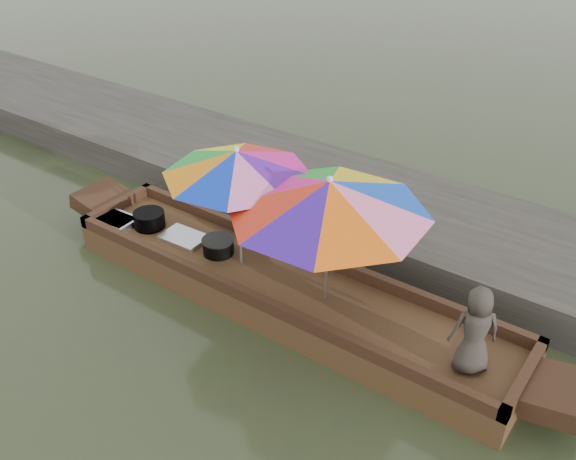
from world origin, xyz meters
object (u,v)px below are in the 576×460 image
Objects in this scene: umbrella_bow at (239,208)px; umbrella_stern at (327,241)px; supply_bag at (273,241)px; charcoal_grill at (218,247)px; boat_hull at (283,292)px; vendor at (475,330)px; cooking_pot at (149,219)px; tray_crayfish at (115,221)px; tray_scallop at (184,238)px.

umbrella_stern is at bearing 0.00° from umbrella_bow.
charcoal_grill is at bearing -139.25° from supply_bag.
vendor is at bearing -2.78° from boat_hull.
umbrella_stern is (2.75, 0.05, 0.67)m from cooking_pot.
boat_hull is 1.12m from umbrella_stern.
tray_crayfish is 1.49× the size of charcoal_grill.
boat_hull is 3.37× the size of umbrella_bow.
charcoal_grill is 0.18× the size of umbrella_stern.
supply_bag reaches higher than tray_crayfish.
cooking_pot is at bearing -178.55° from boat_hull.
umbrella_stern reaches higher than cooking_pot.
tray_scallop is at bearing -179.09° from umbrella_stern.
charcoal_grill is at bearing 179.97° from boat_hull.
umbrella_bow is (-0.15, -0.45, 0.65)m from supply_bag.
supply_bag reaches higher than tray_scallop.
umbrella_stern is (3.19, 0.28, 0.73)m from tray_crayfish.
umbrella_bow is 1.22m from umbrella_stern.
tray_crayfish is at bearing -171.99° from umbrella_bow.
umbrella_stern is at bearing -22.83° from supply_bag.
boat_hull is 2.43m from vendor.
umbrella_bow is (1.53, 0.05, 0.67)m from cooking_pot.
tray_crayfish is (-0.43, -0.22, -0.06)m from cooking_pot.
umbrella_stern is at bearing 0.91° from tray_scallop.
cooking_pot is 2.83m from umbrella_stern.
umbrella_bow reaches higher than tray_scallop.
charcoal_grill is 0.40× the size of vendor.
supply_bag is at bearing 40.75° from charcoal_grill.
umbrella_stern is at bearing -39.62° from vendor.
tray_scallop is at bearing 13.25° from tray_crayfish.
vendor is 1.77m from umbrella_stern.
vendor reaches higher than tray_scallop.
supply_bag is (1.68, 0.50, 0.02)m from cooking_pot.
supply_bag is at bearing 71.11° from umbrella_bow.
tray_scallop is 2.28m from umbrella_stern.
tray_crayfish is 1.06m from tray_scallop.
umbrella_bow is (0.93, 0.03, 0.74)m from tray_scallop.
umbrella_bow is at bearing -38.09° from vendor.
umbrella_bow is (0.37, -0.00, 0.68)m from charcoal_grill.
umbrella_stern is (1.07, -0.45, 0.65)m from supply_bag.
boat_hull is 1.14m from umbrella_bow.
supply_bag is at bearing 23.97° from tray_scallop.
vendor is at bearing -2.19° from umbrella_bow.
charcoal_grill is 0.78m from umbrella_bow.
vendor reaches higher than charcoal_grill.
cooking_pot is at bearing 27.06° from tray_crayfish.
umbrella_stern is at bearing 1.14° from cooking_pot.
cooking_pot is at bearing -36.65° from vendor.
boat_hull is at bearing 180.00° from umbrella_stern.
cooking_pot is 1.67m from umbrella_bow.
charcoal_grill is (0.57, 0.03, 0.06)m from tray_scallop.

